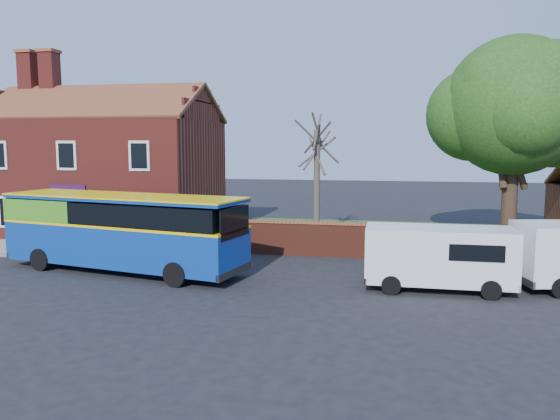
# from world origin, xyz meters

# --- Properties ---
(ground) EXTENTS (120.00, 120.00, 0.00)m
(ground) POSITION_xyz_m (0.00, 0.00, 0.00)
(ground) COLOR black
(ground) RESTS_ON ground
(pavement) EXTENTS (18.00, 3.50, 0.12)m
(pavement) POSITION_xyz_m (-7.00, 5.75, 0.06)
(pavement) COLOR gray
(pavement) RESTS_ON ground
(kerb) EXTENTS (18.00, 0.15, 0.14)m
(kerb) POSITION_xyz_m (-7.00, 4.00, 0.07)
(kerb) COLOR slate
(kerb) RESTS_ON ground
(grass_strip) EXTENTS (26.00, 12.00, 0.04)m
(grass_strip) POSITION_xyz_m (13.00, 13.00, 0.02)
(grass_strip) COLOR #426B28
(grass_strip) RESTS_ON ground
(shop_building) EXTENTS (12.30, 8.13, 10.50)m
(shop_building) POSITION_xyz_m (-7.02, 11.50, 3.41)
(shop_building) COLOR maroon
(shop_building) RESTS_ON ground
(boundary_wall) EXTENTS (22.00, 0.38, 1.60)m
(boundary_wall) POSITION_xyz_m (13.00, 7.00, 0.81)
(boundary_wall) COLOR maroon
(boundary_wall) RESTS_ON ground
(bus) EXTENTS (10.64, 4.70, 3.15)m
(bus) POSITION_xyz_m (-1.67, 2.42, 1.79)
(bus) COLOR #0D3996
(bus) RESTS_ON ground
(van_near) EXTENTS (5.14, 2.16, 2.25)m
(van_near) POSITION_xyz_m (11.02, 1.93, 1.26)
(van_near) COLOR white
(van_near) RESTS_ON ground
(large_tree) EXTENTS (8.52, 6.74, 10.39)m
(large_tree) POSITION_xyz_m (15.18, 10.92, 6.80)
(large_tree) COLOR black
(large_tree) RESTS_ON ground
(bare_tree) EXTENTS (2.43, 2.89, 6.48)m
(bare_tree) POSITION_xyz_m (5.42, 11.18, 3.32)
(bare_tree) COLOR #4C4238
(bare_tree) RESTS_ON ground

